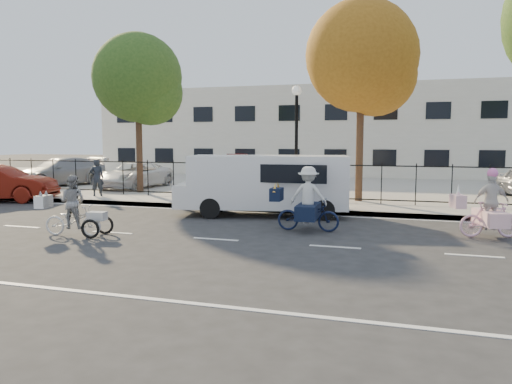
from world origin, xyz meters
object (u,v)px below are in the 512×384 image
at_px(white_van, 266,182).
at_px(lot_car_b, 135,175).
at_px(lamppost, 296,123).
at_px(zebra_trike, 73,212).
at_px(pedestrian, 97,177).
at_px(lot_car_c, 279,175).
at_px(unicorn_bike, 489,212).
at_px(bull_bike, 307,205).
at_px(lot_car_a, 59,172).

bearing_deg(white_van, lot_car_b, 133.94).
relative_size(lamppost, white_van, 0.74).
xyz_separation_m(zebra_trike, pedestrian, (-4.17, 6.98, 0.31)).
relative_size(pedestrian, lot_car_b, 0.35).
bearing_deg(white_van, lot_car_c, 89.70).
bearing_deg(white_van, pedestrian, 153.70).
relative_size(zebra_trike, unicorn_bike, 1.03).
bearing_deg(lot_car_c, pedestrian, -135.80).
xyz_separation_m(unicorn_bike, white_van, (-6.51, 1.89, 0.43)).
bearing_deg(pedestrian, white_van, 139.11).
distance_m(white_van, lot_car_b, 10.19).
bearing_deg(unicorn_bike, lot_car_b, 47.82).
xyz_separation_m(lamppost, zebra_trike, (-4.21, -7.47, -2.50)).
bearing_deg(bull_bike, lot_car_c, 17.28).
bearing_deg(unicorn_bike, lot_car_c, 28.00).
xyz_separation_m(unicorn_bike, lot_car_c, (-7.79, 8.37, 0.20)).
bearing_deg(pedestrian, lot_car_a, -62.73).
bearing_deg(bull_bike, white_van, 36.03).
distance_m(bull_bike, white_van, 3.05).
xyz_separation_m(lamppost, lot_car_c, (-1.71, 3.89, -2.26)).
xyz_separation_m(lamppost, bull_bike, (1.45, -4.96, -2.40)).
relative_size(lamppost, lot_car_c, 1.01).
distance_m(zebra_trike, pedestrian, 8.14).
height_order(bull_bike, lot_car_b, bull_bike).
xyz_separation_m(bull_bike, lot_car_a, (-14.58, 7.99, 0.16)).
bearing_deg(white_van, bull_bike, -63.08).
relative_size(unicorn_bike, pedestrian, 1.17).
xyz_separation_m(lamppost, lot_car_b, (-8.82, 3.19, -2.34)).
xyz_separation_m(zebra_trike, lot_car_b, (-4.60, 10.66, 0.15)).
relative_size(lot_car_a, lot_car_c, 1.15).
xyz_separation_m(bull_bike, lot_car_b, (-10.27, 8.15, 0.06)).
height_order(zebra_trike, unicorn_bike, unicorn_bike).
distance_m(lamppost, lot_car_b, 9.66).
distance_m(zebra_trike, lot_car_c, 11.63).
relative_size(zebra_trike, white_van, 0.32).
distance_m(zebra_trike, unicorn_bike, 10.72).
bearing_deg(bull_bike, lot_car_b, 49.17).
height_order(pedestrian, lot_car_b, pedestrian).
relative_size(lamppost, unicorn_bike, 2.39).
bearing_deg(lamppost, lot_car_b, 160.11).
bearing_deg(lot_car_a, lot_car_c, 24.41).
xyz_separation_m(lamppost, unicorn_bike, (6.08, -4.48, -2.45)).
bearing_deg(lot_car_b, bull_bike, -35.14).
relative_size(white_van, pedestrian, 3.78).
bearing_deg(lot_car_a, unicorn_bike, -1.25).
height_order(bull_bike, pedestrian, bull_bike).
height_order(pedestrian, lot_car_a, pedestrian).
xyz_separation_m(white_van, pedestrian, (-7.96, 2.10, -0.17)).
bearing_deg(lot_car_b, pedestrian, -80.04).
bearing_deg(lot_car_c, lot_car_a, -164.78).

